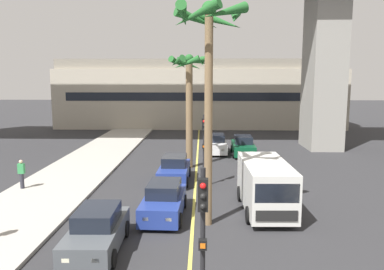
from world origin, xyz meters
The scene contains 14 objects.
sidewalk_left centered at (-8.00, 16.00, 0.07)m, with size 4.80×80.00×0.15m, color #ADA89E.
lane_stripe_center centered at (0.00, 24.00, 0.00)m, with size 0.14×56.00×0.01m, color #DBCC4C.
pier_building_backdrop centered at (0.00, 49.35, 4.20)m, with size 35.75×8.04×8.53m.
car_queue_front centered at (-1.29, 22.03, 0.72)m, with size 1.91×4.14×1.56m.
car_queue_second centered at (-3.41, 12.44, 0.72)m, with size 1.90×4.14×1.56m.
car_queue_third centered at (1.53, 31.14, 0.72)m, with size 1.87×4.12×1.56m.
car_queue_fourth centered at (3.73, 30.26, 0.72)m, with size 1.88×4.12×1.56m.
car_queue_fifth centered at (-1.33, 16.01, 0.72)m, with size 1.95×4.16×1.56m.
delivery_van centered at (3.35, 16.80, 1.29)m, with size 2.25×5.29×2.36m.
traffic_light_median_near centered at (0.42, 7.78, 2.71)m, with size 0.24×0.37×4.20m.
traffic_light_median_far centered at (0.49, 20.81, 2.71)m, with size 0.24×0.37×4.20m.
palm_tree_near_median centered at (0.66, 15.09, 7.48)m, with size 3.07×3.20×9.27m.
palm_tree_mid_median centered at (-0.50, 25.72, 5.93)m, with size 2.87×2.89×7.83m.
pedestrian_mid_block centered at (-9.61, 19.75, 1.00)m, with size 0.34×0.22×1.62m.
Camera 1 is at (0.40, -0.76, 6.23)m, focal length 36.04 mm.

